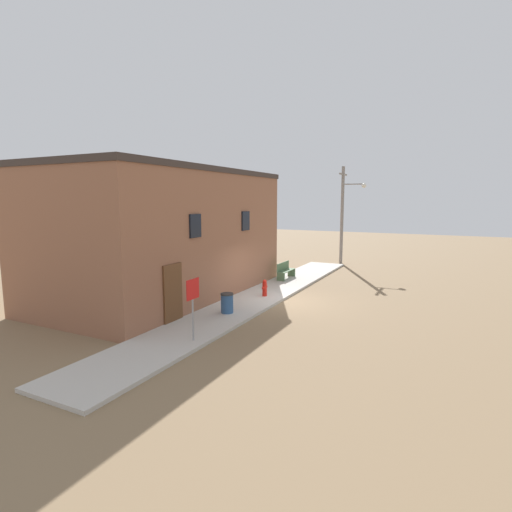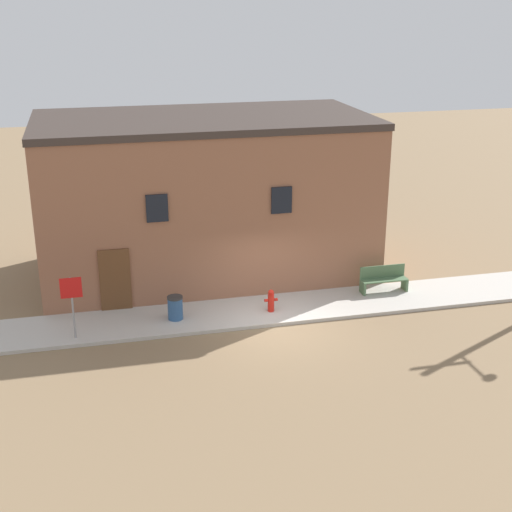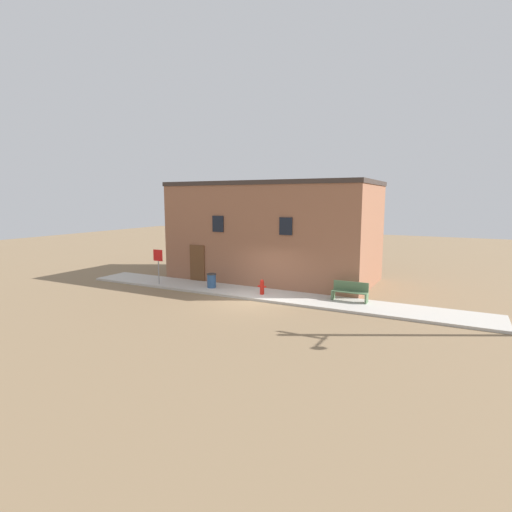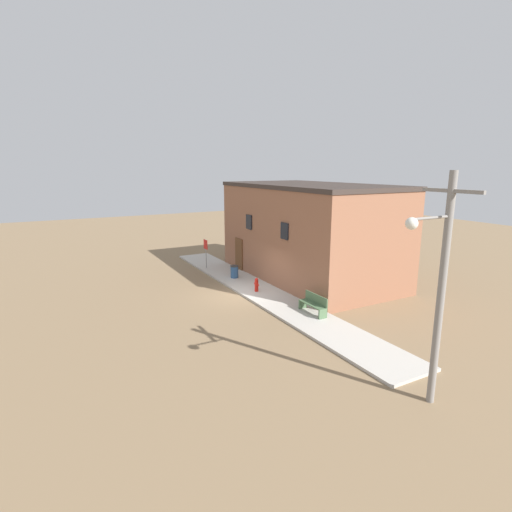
{
  "view_description": "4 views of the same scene",
  "coord_description": "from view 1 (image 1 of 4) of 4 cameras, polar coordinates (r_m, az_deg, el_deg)",
  "views": [
    {
      "loc": [
        -15.99,
        -6.63,
        4.46
      ],
      "look_at": [
        -0.39,
        1.15,
        2.0
      ],
      "focal_mm": 28.0,
      "sensor_mm": 36.0,
      "label": 1
    },
    {
      "loc": [
        -5.38,
        -19.63,
        9.82
      ],
      "look_at": [
        -0.39,
        1.15,
        2.0
      ],
      "focal_mm": 50.0,
      "sensor_mm": 36.0,
      "label": 2
    },
    {
      "loc": [
        8.76,
        -16.52,
        4.85
      ],
      "look_at": [
        -0.39,
        1.15,
        2.0
      ],
      "focal_mm": 28.0,
      "sensor_mm": 36.0,
      "label": 3
    },
    {
      "loc": [
        18.54,
        -9.18,
        6.81
      ],
      "look_at": [
        -0.39,
        1.15,
        2.0
      ],
      "focal_mm": 28.0,
      "sensor_mm": 36.0,
      "label": 4
    }
  ],
  "objects": [
    {
      "name": "ground_plane",
      "position": [
        17.87,
        3.9,
        -6.44
      ],
      "size": [
        80.0,
        80.0,
        0.0
      ],
      "primitive_type": "plane",
      "color": "#846B4C"
    },
    {
      "name": "sidewalk",
      "position": [
        18.32,
        0.55,
        -5.87
      ],
      "size": [
        21.34,
        2.31,
        0.12
      ],
      "color": "#BCB7AD",
      "rests_on": "ground"
    },
    {
      "name": "brick_building",
      "position": [
        19.0,
        -12.66,
        3.2
      ],
      "size": [
        11.83,
        6.19,
        5.84
      ],
      "color": "#8E5B42",
      "rests_on": "ground"
    },
    {
      "name": "fire_hydrant",
      "position": [
        18.18,
        1.24,
        -4.57
      ],
      "size": [
        0.44,
        0.21,
        0.76
      ],
      "color": "red",
      "rests_on": "sidewalk"
    },
    {
      "name": "stop_sign",
      "position": [
        12.47,
        -9.02,
        -5.93
      ],
      "size": [
        0.63,
        0.06,
        1.95
      ],
      "color": "gray",
      "rests_on": "sidewalk"
    },
    {
      "name": "bench",
      "position": [
        22.26,
        4.2,
        -2.08
      ],
      "size": [
        1.65,
        0.44,
        0.9
      ],
      "color": "#4C6B47",
      "rests_on": "sidewalk"
    },
    {
      "name": "trash_bin",
      "position": [
        15.57,
        -4.15,
        -6.7
      ],
      "size": [
        0.5,
        0.5,
        0.77
      ],
      "color": "#2D517F",
      "rests_on": "sidewalk"
    },
    {
      "name": "utility_pole",
      "position": [
        28.54,
        12.48,
        6.37
      ],
      "size": [
        1.8,
        1.7,
        6.74
      ],
      "color": "gray",
      "rests_on": "ground"
    }
  ]
}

